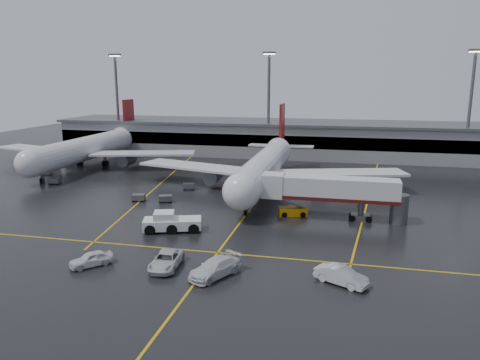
# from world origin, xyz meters

# --- Properties ---
(ground) EXTENTS (220.00, 220.00, 0.00)m
(ground) POSITION_xyz_m (0.00, 0.00, 0.00)
(ground) COLOR black
(ground) RESTS_ON ground
(apron_line_centre) EXTENTS (0.25, 90.00, 0.02)m
(apron_line_centre) POSITION_xyz_m (0.00, 0.00, 0.01)
(apron_line_centre) COLOR gold
(apron_line_centre) RESTS_ON ground
(apron_line_stop) EXTENTS (60.00, 0.25, 0.02)m
(apron_line_stop) POSITION_xyz_m (0.00, -22.00, 0.01)
(apron_line_stop) COLOR gold
(apron_line_stop) RESTS_ON ground
(apron_line_left) EXTENTS (9.99, 69.35, 0.02)m
(apron_line_left) POSITION_xyz_m (-20.00, 10.00, 0.01)
(apron_line_left) COLOR gold
(apron_line_left) RESTS_ON ground
(apron_line_right) EXTENTS (7.57, 69.64, 0.02)m
(apron_line_right) POSITION_xyz_m (18.00, 10.00, 0.01)
(apron_line_right) COLOR gold
(apron_line_right) RESTS_ON ground
(terminal) EXTENTS (122.00, 19.00, 8.60)m
(terminal) POSITION_xyz_m (0.00, 47.93, 4.32)
(terminal) COLOR gray
(terminal) RESTS_ON ground
(light_mast_left) EXTENTS (3.00, 1.20, 25.45)m
(light_mast_left) POSITION_xyz_m (-45.00, 42.00, 14.47)
(light_mast_left) COLOR #595B60
(light_mast_left) RESTS_ON ground
(light_mast_mid) EXTENTS (3.00, 1.20, 25.45)m
(light_mast_mid) POSITION_xyz_m (-5.00, 42.00, 14.47)
(light_mast_mid) COLOR #595B60
(light_mast_mid) RESTS_ON ground
(light_mast_right) EXTENTS (3.00, 1.20, 25.45)m
(light_mast_right) POSITION_xyz_m (40.00, 42.00, 14.47)
(light_mast_right) COLOR #595B60
(light_mast_right) RESTS_ON ground
(main_airliner) EXTENTS (48.80, 45.60, 14.10)m
(main_airliner) POSITION_xyz_m (0.00, 9.70, 4.21)
(main_airliner) COLOR silver
(main_airliner) RESTS_ON ground
(second_airliner) EXTENTS (48.80, 45.60, 14.10)m
(second_airliner) POSITION_xyz_m (-42.00, 21.70, 4.21)
(second_airliner) COLOR silver
(second_airliner) RESTS_ON ground
(jet_bridge) EXTENTS (19.90, 3.40, 6.05)m
(jet_bridge) POSITION_xyz_m (11.87, -6.00, 3.93)
(jet_bridge) COLOR silver
(jet_bridge) RESTS_ON ground
(pushback_tractor) EXTENTS (7.92, 5.07, 2.63)m
(pushback_tractor) POSITION_xyz_m (-7.96, -15.92, 1.05)
(pushback_tractor) COLOR silver
(pushback_tractor) RESTS_ON ground
(belt_loader) EXTENTS (4.30, 2.74, 2.53)m
(belt_loader) POSITION_xyz_m (6.61, -5.69, 0.62)
(belt_loader) COLOR orange
(belt_loader) RESTS_ON ground
(service_van_a) EXTENTS (3.10, 5.91, 1.59)m
(service_van_a) POSITION_xyz_m (-4.06, -27.18, 0.79)
(service_van_a) COLOR silver
(service_van_a) RESTS_ON ground
(service_van_b) EXTENTS (5.08, 6.51, 1.76)m
(service_van_b) POSITION_xyz_m (1.45, -28.06, 0.88)
(service_van_b) COLOR silver
(service_van_b) RESTS_ON ground
(service_van_c) EXTENTS (5.43, 3.96, 1.70)m
(service_van_c) POSITION_xyz_m (13.68, -27.09, 0.85)
(service_van_c) COLOR silver
(service_van_c) RESTS_ON ground
(service_van_d) EXTENTS (4.34, 4.54, 1.53)m
(service_van_d) POSITION_xyz_m (-11.90, -28.51, 0.76)
(service_van_d) COLOR white
(service_van_d) RESTS_ON ground
(baggage_cart_a) EXTENTS (2.33, 1.91, 1.12)m
(baggage_cart_a) POSITION_xyz_m (-13.96, -2.91, 0.63)
(baggage_cart_a) COLOR #595B60
(baggage_cart_a) RESTS_ON ground
(baggage_cart_b) EXTENTS (2.25, 1.72, 1.12)m
(baggage_cart_b) POSITION_xyz_m (-18.39, -3.27, 0.63)
(baggage_cart_b) COLOR #595B60
(baggage_cart_b) RESTS_ON ground
(baggage_cart_c) EXTENTS (2.29, 1.82, 1.12)m
(baggage_cart_c) POSITION_xyz_m (-13.14, 5.98, 0.63)
(baggage_cart_c) COLOR #595B60
(baggage_cart_c) RESTS_ON ground
(baggage_cart_d) EXTENTS (2.35, 1.98, 1.12)m
(baggage_cart_d) POSITION_xyz_m (-45.49, 11.06, 0.63)
(baggage_cart_d) COLOR #595B60
(baggage_cart_d) RESTS_ON ground
(baggage_cart_e) EXTENTS (2.15, 1.55, 1.12)m
(baggage_cart_e) POSITION_xyz_m (-39.08, 4.65, 0.63)
(baggage_cart_e) COLOR #595B60
(baggage_cart_e) RESTS_ON ground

